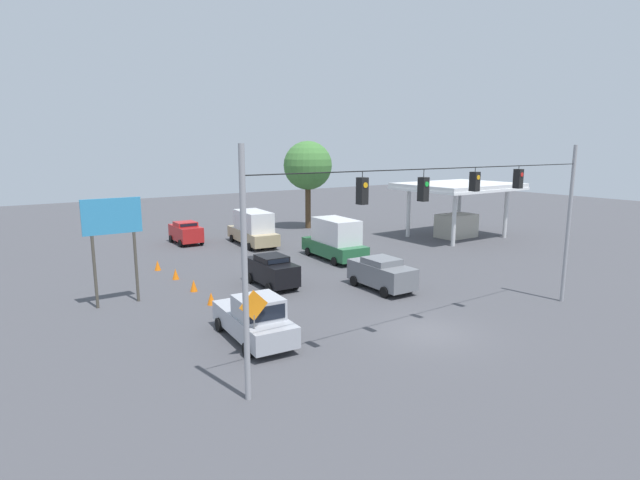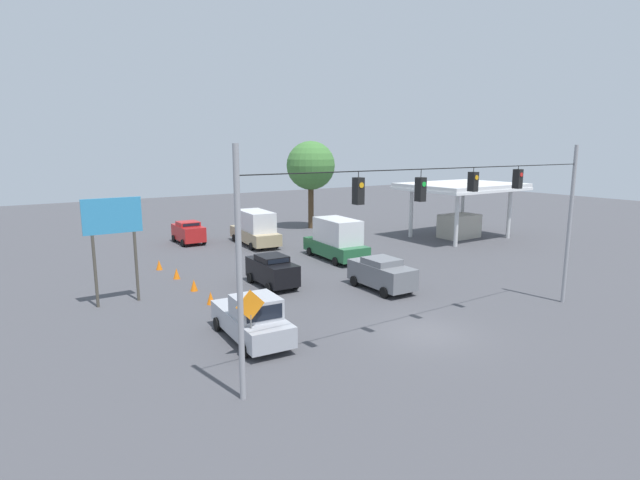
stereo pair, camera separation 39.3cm
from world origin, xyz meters
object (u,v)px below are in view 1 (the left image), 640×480
tree_horizon_left (308,166)px  traffic_cone_nearest (265,334)px  sedan_grey_crossing_near (381,273)px  traffic_cone_second (237,313)px  sedan_black_withflow_mid (272,270)px  gas_station (458,198)px  work_zone_sign (254,311)px  roadside_billboard (113,228)px  traffic_cone_fifth (176,274)px  box_truck_green_oncoming_far (335,239)px  sedan_red_withflow_deep (186,232)px  traffic_cone_fourth (194,286)px  traffic_cone_farthest (158,265)px  box_truck_tan_oncoming_deep (253,228)px  pickup_truck_silver_parked_shoulder (255,319)px  traffic_cone_third (211,298)px  overhead_signal_span (447,220)px

tree_horizon_left → traffic_cone_nearest: bearing=53.3°
sedan_grey_crossing_near → traffic_cone_second: sedan_grey_crossing_near is taller
sedan_black_withflow_mid → gas_station: 23.40m
sedan_grey_crossing_near → work_zone_sign: 11.81m
tree_horizon_left → traffic_cone_second: bearing=49.7°
sedan_grey_crossing_near → roadside_billboard: bearing=-23.2°
sedan_black_withflow_mid → gas_station: bearing=-167.7°
traffic_cone_fifth → tree_horizon_left: tree_horizon_left is taller
box_truck_green_oncoming_far → sedan_red_withflow_deep: bearing=-60.2°
sedan_red_withflow_deep → traffic_cone_fourth: 15.55m
sedan_red_withflow_deep → box_truck_green_oncoming_far: bearing=119.8°
box_truck_green_oncoming_far → sedan_grey_crossing_near: 8.62m
sedan_grey_crossing_near → traffic_cone_fourth: sedan_grey_crossing_near is taller
sedan_red_withflow_deep → traffic_cone_second: bearing=76.7°
roadside_billboard → gas_station: bearing=-173.9°
traffic_cone_fourth → traffic_cone_farthest: 6.39m
traffic_cone_fourth → tree_horizon_left: 25.13m
traffic_cone_fourth → traffic_cone_fifth: size_ratio=1.00×
box_truck_tan_oncoming_deep → gas_station: 19.28m
traffic_cone_second → sedan_black_withflow_mid: bearing=-135.3°
pickup_truck_silver_parked_shoulder → box_truck_green_oncoming_far: bearing=-138.5°
sedan_red_withflow_deep → sedan_black_withflow_mid: bearing=88.3°
traffic_cone_fourth → traffic_cone_third: bearing=87.2°
box_truck_green_oncoming_far → traffic_cone_fifth: (12.01, -1.09, -1.18)m
traffic_cone_third → work_zone_sign: bearing=80.7°
box_truck_tan_oncoming_deep → traffic_cone_nearest: bearing=64.2°
sedan_red_withflow_deep → roadside_billboard: size_ratio=0.69×
overhead_signal_span → traffic_cone_nearest: bearing=-32.4°
sedan_grey_crossing_near → pickup_truck_silver_parked_shoulder: (10.01, 2.91, -0.03)m
box_truck_green_oncoming_far → traffic_cone_second: box_truck_green_oncoming_far is taller
traffic_cone_third → traffic_cone_farthest: size_ratio=1.00×
roadside_billboard → tree_horizon_left: size_ratio=0.64×
box_truck_tan_oncoming_deep → roadside_billboard: 17.76m
overhead_signal_span → traffic_cone_nearest: overhead_signal_span is taller
sedan_black_withflow_mid → traffic_cone_farthest: (4.59, -8.03, -0.65)m
traffic_cone_farthest → pickup_truck_silver_parked_shoulder: bearing=88.7°
traffic_cone_nearest → traffic_cone_farthest: bearing=-90.0°
overhead_signal_span → box_truck_tan_oncoming_deep: (-3.04, -24.27, -3.87)m
overhead_signal_span → work_zone_sign: bearing=-20.6°
overhead_signal_span → gas_station: (-20.65, -16.76, -1.61)m
traffic_cone_third → traffic_cone_farthest: bearing=-89.7°
tree_horizon_left → traffic_cone_fourth: bearing=40.5°
traffic_cone_fifth → traffic_cone_fourth: bearing=89.5°
traffic_cone_nearest → roadside_billboard: bearing=-66.0°
sedan_red_withflow_deep → box_truck_tan_oncoming_deep: 6.10m
sedan_black_withflow_mid → overhead_signal_span: bearing=99.8°
traffic_cone_second → traffic_cone_fifth: same height
sedan_black_withflow_mid → traffic_cone_fourth: size_ratio=6.08×
traffic_cone_fifth → work_zone_sign: 14.01m
sedan_grey_crossing_near → tree_horizon_left: bearing=-112.5°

